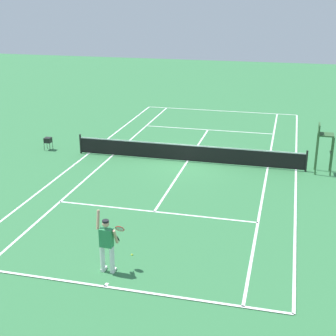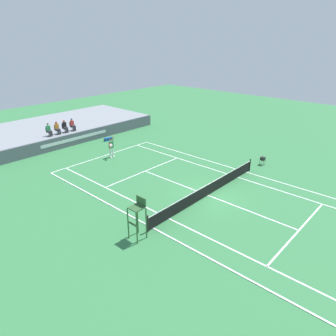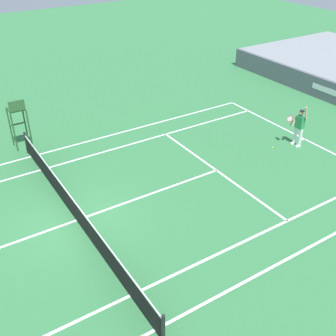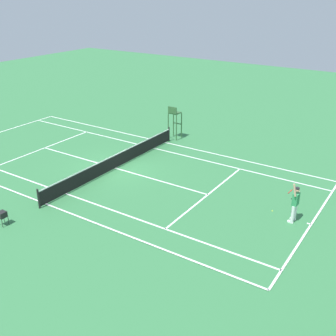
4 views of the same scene
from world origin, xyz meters
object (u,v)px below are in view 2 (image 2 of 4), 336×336
object	(u,v)px
tennis_player	(111,147)
tennis_ball	(116,161)
ball_hopper	(263,158)
spectator_seated_1	(57,128)
umpire_chair	(138,213)
spectator_seated_2	(65,127)
spectator_seated_3	(73,125)
equipment_bag	(108,139)
spectator_seated_0	(49,130)

from	to	relation	value
tennis_player	tennis_ball	bearing A→B (deg)	-109.66
ball_hopper	spectator_seated_1	bearing A→B (deg)	117.30
umpire_chair	spectator_seated_2	bearing A→B (deg)	70.72
spectator_seated_3	equipment_bag	xyz separation A→B (m)	(2.71, -2.32, -1.70)
tennis_ball	ball_hopper	size ratio (longest dim) A/B	0.10
spectator_seated_3	ball_hopper	world-z (taller)	spectator_seated_3
tennis_ball	umpire_chair	distance (m)	11.93
tennis_player	spectator_seated_1	bearing A→B (deg)	102.60
tennis_ball	ball_hopper	distance (m)	12.97
spectator_seated_2	tennis_player	xyz separation A→B (m)	(0.65, -6.71, -0.86)
tennis_ball	ball_hopper	xyz separation A→B (m)	(8.16, -10.06, 0.54)
spectator_seated_0	equipment_bag	xyz separation A→B (m)	(5.36, -2.32, -1.70)
spectator_seated_1	spectator_seated_2	distance (m)	0.85
spectator_seated_2	spectator_seated_3	xyz separation A→B (m)	(0.89, 0.00, 0.00)
spectator_seated_3	tennis_player	xyz separation A→B (m)	(-0.25, -6.71, -0.86)
umpire_chair	ball_hopper	world-z (taller)	umpire_chair
spectator_seated_1	spectator_seated_3	size ratio (longest dim) A/B	1.00
spectator_seated_0	tennis_ball	world-z (taller)	spectator_seated_0
umpire_chair	spectator_seated_3	bearing A→B (deg)	68.19
spectator_seated_1	tennis_ball	world-z (taller)	spectator_seated_1
spectator_seated_0	spectator_seated_2	xyz separation A→B (m)	(1.77, 0.00, 0.00)
spectator_seated_0	spectator_seated_3	distance (m)	2.66
spectator_seated_1	tennis_player	world-z (taller)	spectator_seated_1
tennis_ball	umpire_chair	xyz separation A→B (m)	(-6.45, -9.91, 1.52)
umpire_chair	ball_hopper	distance (m)	14.64
spectator_seated_2	tennis_ball	size ratio (longest dim) A/B	18.60
spectator_seated_1	tennis_ball	bearing A→B (deg)	-82.11
spectator_seated_1	umpire_chair	distance (m)	18.56
spectator_seated_0	spectator_seated_3	size ratio (longest dim) A/B	1.00
tennis_ball	equipment_bag	size ratio (longest dim) A/B	0.07
umpire_chair	equipment_bag	size ratio (longest dim) A/B	2.60
spectator_seated_2	tennis_ball	bearing A→B (deg)	-88.29
tennis_ball	tennis_player	bearing A→B (deg)	70.34
spectator_seated_0	ball_hopper	bearing A→B (deg)	-60.45
equipment_bag	tennis_ball	bearing A→B (deg)	-121.26
tennis_ball	spectator_seated_1	bearing A→B (deg)	97.89
spectator_seated_3	ball_hopper	bearing A→B (deg)	-67.29
spectator_seated_1	ball_hopper	distance (m)	20.21
spectator_seated_0	ball_hopper	world-z (taller)	spectator_seated_0
spectator_seated_2	equipment_bag	world-z (taller)	spectator_seated_2
tennis_player	equipment_bag	world-z (taller)	tennis_player
umpire_chair	ball_hopper	bearing A→B (deg)	-0.60
spectator_seated_1	spectator_seated_2	size ratio (longest dim) A/B	1.00
spectator_seated_0	ball_hopper	xyz separation A→B (m)	(10.16, -17.92, -1.28)
spectator_seated_2	ball_hopper	xyz separation A→B (m)	(8.39, -17.92, -1.28)
tennis_player	equipment_bag	distance (m)	5.36
spectator_seated_1	spectator_seated_3	world-z (taller)	same
spectator_seated_2	equipment_bag	size ratio (longest dim) A/B	1.35
spectator_seated_3	umpire_chair	distance (m)	19.14
spectator_seated_2	tennis_player	world-z (taller)	spectator_seated_2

